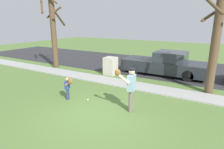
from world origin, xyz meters
TOP-DOWN VIEW (x-y plane):
  - ground_plane at (0.00, 3.50)m, footprint 48.00×48.00m
  - sidewalk_strip at (0.00, 3.60)m, footprint 36.00×1.20m
  - road_surface at (0.00, 8.60)m, footprint 36.00×6.80m
  - person_adult at (0.89, 0.82)m, footprint 0.67×0.68m
  - person_child at (-1.83, 0.45)m, footprint 0.48×0.37m
  - baseball at (-1.09, 0.81)m, footprint 0.07×0.07m
  - utility_cabinet at (-2.38, 4.92)m, footprint 0.71×0.74m
  - street_tree_near at (3.33, 4.47)m, footprint 1.85×1.88m
  - street_tree_far at (-6.91, 4.61)m, footprint 1.85×1.88m
  - parked_pickup_dark at (0.62, 6.67)m, footprint 5.20×1.95m

SIDE VIEW (x-z plane):
  - ground_plane at x=0.00m, z-range 0.00..0.00m
  - road_surface at x=0.00m, z-range 0.00..0.02m
  - sidewalk_strip at x=0.00m, z-range 0.00..0.06m
  - baseball at x=-1.09m, z-range 0.00..0.07m
  - utility_cabinet at x=-2.38m, z-range 0.00..1.11m
  - parked_pickup_dark at x=0.62m, z-range -0.06..1.41m
  - person_child at x=-1.83m, z-range 0.16..1.19m
  - person_adult at x=0.89m, z-range 0.21..1.89m
  - street_tree_near at x=3.33m, z-range 0.16..5.20m
  - street_tree_far at x=-6.91m, z-range 0.17..5.52m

